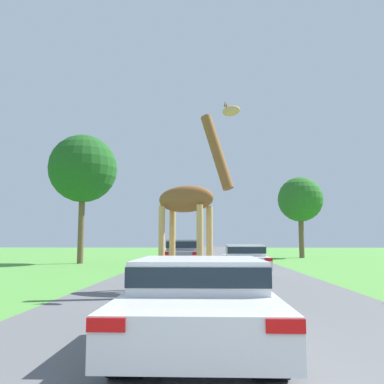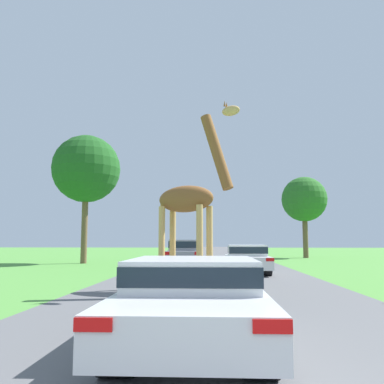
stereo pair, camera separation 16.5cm
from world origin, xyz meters
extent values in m
cube|color=#5B5B5E|center=(0.00, 30.00, 0.00)|extent=(8.01, 120.00, 0.00)
cylinder|color=tan|center=(-0.15, 10.88, 1.24)|extent=(0.19, 0.19, 2.48)
cylinder|color=#2D2319|center=(-0.15, 10.88, 0.06)|extent=(0.25, 0.25, 0.12)
cylinder|color=tan|center=(-0.43, 10.35, 1.24)|extent=(0.19, 0.19, 2.48)
cylinder|color=#2D2319|center=(-0.43, 10.35, 0.06)|extent=(0.25, 0.25, 0.12)
cylinder|color=tan|center=(-1.31, 11.49, 1.24)|extent=(0.19, 0.19, 2.48)
cylinder|color=#2D2319|center=(-1.31, 11.49, 0.06)|extent=(0.25, 0.25, 0.12)
cylinder|color=tan|center=(-1.59, 10.96, 1.24)|extent=(0.19, 0.19, 2.48)
cylinder|color=#2D2319|center=(-1.59, 10.96, 0.06)|extent=(0.25, 0.25, 0.12)
ellipsoid|color=brown|center=(-0.87, 10.92, 2.71)|extent=(1.98, 1.49, 0.81)
cylinder|color=brown|center=(0.07, 10.43, 4.05)|extent=(1.06, 0.76, 2.33)
ellipsoid|color=tan|center=(0.49, 10.21, 5.21)|extent=(0.61, 0.47, 0.30)
cylinder|color=tan|center=(-1.66, 11.34, 2.02)|extent=(0.07, 0.07, 1.37)
cone|color=brown|center=(0.37, 10.34, 5.44)|extent=(0.07, 0.07, 0.16)
cone|color=brown|center=(0.31, 10.22, 5.44)|extent=(0.07, 0.07, 0.16)
cube|color=silver|center=(-0.36, 4.63, 0.54)|extent=(1.92, 4.48, 0.51)
cube|color=silver|center=(-0.36, 4.63, 1.00)|extent=(1.73, 2.02, 0.41)
cube|color=#19232D|center=(-0.36, 4.63, 1.02)|extent=(1.75, 2.04, 0.25)
cube|color=red|center=(-1.14, 2.38, 0.73)|extent=(0.35, 0.03, 0.12)
cube|color=red|center=(0.43, 2.38, 0.73)|extent=(0.35, 0.03, 0.12)
cylinder|color=black|center=(-1.12, 5.98, 0.34)|extent=(0.38, 0.68, 0.68)
cylinder|color=black|center=(0.41, 5.98, 0.34)|extent=(0.38, 0.68, 0.68)
cylinder|color=black|center=(-1.12, 3.29, 0.34)|extent=(0.38, 0.68, 0.68)
cylinder|color=black|center=(0.41, 3.29, 0.34)|extent=(0.38, 0.68, 0.68)
cube|color=gray|center=(-1.50, 20.72, 0.61)|extent=(1.81, 4.21, 0.62)
cube|color=gray|center=(-1.50, 20.72, 1.21)|extent=(1.63, 1.90, 0.57)
cube|color=#19232D|center=(-1.50, 20.72, 1.23)|extent=(1.65, 1.91, 0.34)
cube|color=red|center=(-2.25, 18.61, 0.83)|extent=(0.33, 0.03, 0.15)
cube|color=red|center=(-0.76, 18.61, 0.83)|extent=(0.33, 0.03, 0.15)
cylinder|color=black|center=(-2.23, 21.99, 0.35)|extent=(0.36, 0.70, 0.70)
cylinder|color=black|center=(-0.78, 21.99, 0.35)|extent=(0.36, 0.70, 0.70)
cylinder|color=black|center=(-2.23, 19.46, 0.35)|extent=(0.36, 0.70, 0.70)
cylinder|color=black|center=(-0.78, 19.46, 0.35)|extent=(0.36, 0.70, 0.70)
cube|color=silver|center=(1.48, 17.13, 0.52)|extent=(1.81, 4.04, 0.51)
cube|color=silver|center=(1.48, 17.13, 1.02)|extent=(1.63, 1.82, 0.48)
cube|color=#19232D|center=(1.48, 17.13, 1.04)|extent=(1.65, 1.83, 0.29)
cube|color=red|center=(0.73, 15.10, 0.70)|extent=(0.33, 0.03, 0.12)
cube|color=red|center=(2.22, 15.10, 0.70)|extent=(0.33, 0.03, 0.12)
cylinder|color=black|center=(0.75, 18.34, 0.31)|extent=(0.36, 0.62, 0.62)
cylinder|color=black|center=(2.20, 18.34, 0.31)|extent=(0.36, 0.62, 0.62)
cylinder|color=black|center=(0.75, 15.92, 0.31)|extent=(0.36, 0.62, 0.62)
cylinder|color=black|center=(2.20, 15.92, 0.31)|extent=(0.36, 0.62, 0.62)
cylinder|color=brown|center=(-8.25, 24.50, 2.72)|extent=(0.39, 0.39, 5.44)
sphere|color=#1E561E|center=(-8.25, 24.50, 6.10)|extent=(4.40, 4.40, 4.40)
cylinder|color=brown|center=(7.76, 33.31, 2.18)|extent=(0.43, 0.43, 4.35)
sphere|color=#286623|center=(7.76, 33.31, 4.92)|extent=(3.78, 3.78, 3.78)
camera|label=1|loc=(-0.26, -1.28, 1.47)|focal=38.00mm
camera|label=2|loc=(-0.09, -1.27, 1.47)|focal=38.00mm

